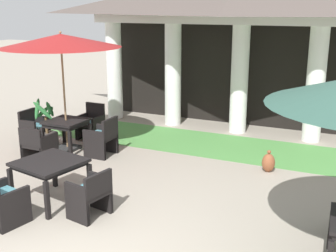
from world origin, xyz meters
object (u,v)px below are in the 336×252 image
patio_chair_near_foreground_south (1,200)px  patio_chair_mid_right_south (38,145)px  patio_chair_mid_right_east (102,138)px  patio_umbrella_mid_right (61,42)px  patio_chair_mid_right_west (34,128)px  patio_chair_mid_right_north (91,123)px  potted_palm_left_edge (47,133)px  patio_table_mid_right (66,125)px  terracotta_urn (268,163)px  patio_table_near_foreground (50,166)px  patio_chair_near_foreground_east (90,194)px

patio_chair_near_foreground_south → patio_chair_mid_right_south: (-1.34, 2.42, 0.01)m
patio_chair_mid_right_east → patio_chair_mid_right_south: patio_chair_mid_right_east is taller
patio_umbrella_mid_right → patio_chair_mid_right_west: patio_umbrella_mid_right is taller
patio_chair_near_foreground_south → patio_chair_mid_right_east: (-0.32, 3.41, 0.02)m
patio_chair_near_foreground_south → patio_chair_mid_right_north: size_ratio=0.97×
patio_chair_near_foreground_south → patio_chair_mid_right_west: size_ratio=1.01×
patio_chair_mid_right_west → patio_chair_mid_right_south: patio_chair_mid_right_west is taller
patio_chair_mid_right_east → potted_palm_left_edge: (-1.62, 0.03, -0.10)m
patio_table_mid_right → patio_chair_mid_right_east: patio_chair_mid_right_east is taller
patio_chair_near_foreground_south → terracotta_urn: 5.20m
patio_chair_mid_right_south → patio_chair_mid_right_north: patio_chair_mid_right_north is taller
patio_chair_near_foreground_south → patio_chair_mid_right_west: patio_chair_near_foreground_south is taller
patio_chair_mid_right_south → patio_chair_mid_right_north: size_ratio=0.92×
patio_chair_mid_right_south → terracotta_urn: (4.69, 1.55, -0.21)m
patio_table_near_foreground → patio_chair_mid_right_north: size_ratio=1.33×
patio_umbrella_mid_right → terracotta_urn: 5.27m
patio_chair_mid_right_west → patio_chair_mid_right_east: size_ratio=0.96×
patio_chair_near_foreground_south → patio_chair_mid_right_west: bearing=135.3°
patio_chair_mid_right_south → potted_palm_left_edge: 1.19m
patio_chair_mid_right_east → patio_chair_mid_right_north: bearing=45.0°
patio_chair_mid_right_south → potted_palm_left_edge: bearing=121.4°
patio_chair_near_foreground_south → patio_chair_mid_right_east: size_ratio=0.97×
patio_umbrella_mid_right → terracotta_urn: bearing=6.7°
patio_table_near_foreground → patio_chair_near_foreground_east: patio_chair_near_foreground_east is taller
patio_chair_mid_right_north → potted_palm_left_edge: size_ratio=0.76×
patio_chair_mid_right_west → patio_chair_mid_right_north: (1.01, 0.99, -0.00)m
patio_table_near_foreground → potted_palm_left_edge: 3.29m
patio_chair_near_foreground_south → patio_chair_mid_right_south: size_ratio=1.05×
patio_chair_near_foreground_south → patio_table_mid_right: size_ratio=1.00×
patio_chair_mid_right_west → patio_chair_mid_right_north: bearing=135.1°
patio_table_mid_right → potted_palm_left_edge: bearing=177.9°
potted_palm_left_edge → patio_table_mid_right: bearing=-2.1°
patio_table_mid_right → patio_chair_mid_right_north: size_ratio=0.97×
patio_chair_mid_right_west → patio_table_near_foreground: bearing=46.1°
patio_chair_mid_right_south → patio_chair_mid_right_east: bearing=44.9°
patio_chair_near_foreground_east → potted_palm_left_edge: bearing=60.4°
patio_table_mid_right → patio_chair_mid_right_west: bearing=179.5°
patio_table_near_foreground → patio_chair_mid_right_north: (-1.51, 3.46, -0.26)m
patio_table_mid_right → patio_chair_mid_right_east: bearing=-0.5°
patio_table_near_foreground → patio_table_mid_right: bearing=121.7°
patio_table_mid_right → patio_chair_mid_right_south: 1.02m
patio_table_near_foreground → terracotta_urn: (3.17, 3.00, -0.46)m
patio_chair_near_foreground_east → terracotta_urn: (2.21, 3.19, -0.19)m
patio_umbrella_mid_right → patio_chair_mid_right_north: patio_umbrella_mid_right is taller
patio_chair_near_foreground_south → patio_chair_mid_right_east: patio_chair_mid_right_east is taller
patio_chair_near_foreground_east → patio_table_mid_right: 3.62m
patio_chair_near_foreground_east → patio_chair_mid_right_east: 3.01m
patio_chair_mid_right_east → patio_chair_mid_right_north: 1.42m
patio_chair_near_foreground_south → patio_table_mid_right: (-1.33, 3.42, 0.22)m
patio_chair_near_foreground_south → patio_umbrella_mid_right: size_ratio=0.31×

